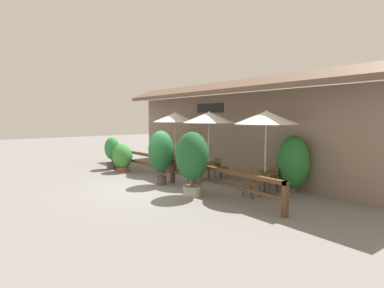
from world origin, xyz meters
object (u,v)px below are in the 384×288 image
Objects in this scene: chair_near_streetside at (165,162)px; chair_far_streetside at (253,182)px; chair_near_wallside at (187,160)px; patio_umbrella_far at (266,118)px; dining_table_middle at (209,166)px; chair_middle_wallside at (220,167)px; chair_far_wallside at (276,177)px; chair_middle_streetside at (196,170)px; potted_plant_entrance_palm at (161,152)px; potted_plant_corner_fern at (112,151)px; potted_plant_tall_tropical at (122,157)px; dining_table_near at (176,159)px; potted_plant_broad_leaf at (293,163)px; patio_umbrella_near at (175,117)px; potted_plant_small_flowering at (192,158)px; patio_umbrella_middle at (209,117)px; dining_table_far at (265,177)px.

chair_far_streetside is (5.30, -0.05, 0.00)m from chair_near_streetside.
patio_umbrella_far is (5.32, -0.70, 2.07)m from chair_near_wallside.
chair_middle_wallside reaches higher than dining_table_middle.
chair_near_wallside and chair_far_wallside have the same top height.
potted_plant_entrance_palm is at bearing -115.08° from chair_middle_streetside.
potted_plant_corner_fern is (-2.46, -2.78, 0.42)m from chair_near_wallside.
dining_table_near is at bearing 56.42° from potted_plant_tall_tropical.
potted_plant_broad_leaf is (0.41, 0.37, 0.53)m from chair_far_wallside.
dining_table_middle is at bearing 21.99° from potted_plant_corner_fern.
chair_near_streetside is at bearing 28.78° from chair_middle_wallside.
chair_middle_wallside is 4.72m from potted_plant_tall_tropical.
dining_table_middle is 2.89m from chair_far_wallside.
patio_umbrella_near is at bearing -170.90° from potted_plant_broad_leaf.
patio_umbrella_far reaches higher than chair_near_streetside.
potted_plant_corner_fern is 4.49m from potted_plant_entrance_palm.
chair_middle_streetside is at bearing 69.74° from potted_plant_entrance_palm.
potted_plant_small_flowering is 1.02× the size of potted_plant_entrance_palm.
potted_plant_corner_fern is (-7.80, -1.46, 0.42)m from chair_far_streetside.
potted_plant_corner_fern reaches higher than dining_table_middle.
patio_umbrella_far is at bearing 1.35° from dining_table_middle.
dining_table_near is 0.29× the size of patio_umbrella_far.
potted_plant_small_flowering is 3.53m from potted_plant_broad_leaf.
chair_far_wallside reaches higher than dining_table_near.
potted_plant_small_flowering is at bearing -122.55° from patio_umbrella_far.
potted_plant_tall_tropical is at bearing -163.26° from patio_umbrella_far.
chair_near_streetside is 1.05× the size of dining_table_middle.
chair_far_streetside is (2.82, -0.55, -2.07)m from patio_umbrella_middle.
potted_plant_corner_fern is (-7.78, -2.08, 0.32)m from dining_table_far.
chair_middle_streetside is 1.00× the size of chair_middle_wallside.
chair_near_streetside is 5.30m from chair_far_streetside.
patio_umbrella_middle is (2.56, -0.13, 1.98)m from dining_table_near.
dining_table_near is 5.36m from dining_table_far.
potted_plant_entrance_palm reaches higher than chair_middle_streetside.
dining_table_middle is (2.49, 0.51, 0.10)m from chair_near_streetside.
potted_plant_broad_leaf is (5.73, 0.29, 0.53)m from chair_near_wallside.
chair_near_streetside and chair_middle_streetside have the same top height.
patio_umbrella_far is at bearing 57.45° from potted_plant_small_flowering.
chair_middle_streetside is at bearing -152.30° from potted_plant_broad_leaf.
potted_plant_broad_leaf is at bearing -132.61° from chair_far_wallside.
patio_umbrella_middle is at bearing 95.12° from chair_middle_wallside.
dining_table_far is (5.36, -0.06, 0.00)m from dining_table_near.
potted_plant_small_flowering is (1.47, -2.01, -1.31)m from patio_umbrella_middle.
potted_plant_broad_leaf reaches higher than chair_near_streetside.
potted_plant_tall_tropical is 0.62× the size of potted_plant_small_flowering.
chair_far_wallside reaches higher than dining_table_far.
patio_umbrella_middle is (2.49, 0.51, 2.07)m from chair_near_streetside.
chair_middle_streetside is at bearing 153.71° from chair_near_wallside.
chair_near_streetside is (0.07, -0.64, -2.07)m from patio_umbrella_near.
chair_near_streetside is 5.42m from chair_far_wallside.
patio_umbrella_far is at bearing 0.00° from dining_table_far.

